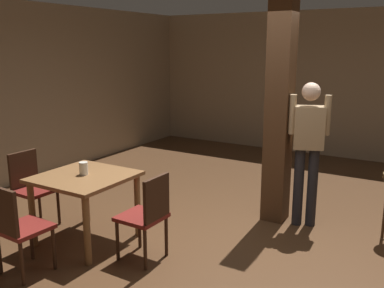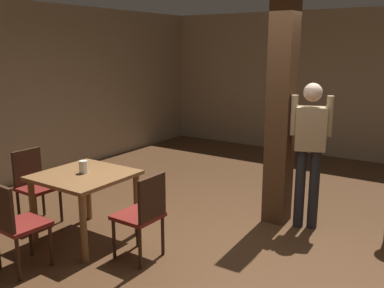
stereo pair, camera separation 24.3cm
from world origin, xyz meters
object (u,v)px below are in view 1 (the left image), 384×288
Objects in this scene: dining_table at (85,186)px; chair_east at (148,213)px; chair_south at (17,225)px; standing_person at (308,144)px; napkin_cup at (84,168)px; chair_west at (31,185)px.

dining_table is 0.87m from chair_east.
chair_east reaches higher than dining_table.
standing_person is at bearing 52.75° from chair_south.
dining_table is at bearing 178.61° from chair_east.
napkin_cup is at bearing 146.24° from dining_table.
chair_south is (-0.86, -0.86, 0.00)m from chair_east.
chair_south is at bearing -89.93° from dining_table.
napkin_cup is 2.57m from standing_person.
chair_east and chair_south have the same top height.
standing_person is at bearing 40.15° from napkin_cup.
chair_south is 1.22m from chair_west.
chair_east is at bearing -2.31° from napkin_cup.
standing_person reaches higher than dining_table.
chair_east is 1.00× the size of chair_west.
standing_person reaches higher than napkin_cup.
chair_east is 6.41× the size of napkin_cup.
chair_south reaches higher than dining_table.
chair_east is 0.94m from napkin_cup.
chair_south and chair_west have the same top height.
dining_table is at bearing 90.07° from chair_south.
chair_west is at bearing 135.54° from chair_south.
napkin_cup is 0.08× the size of standing_person.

